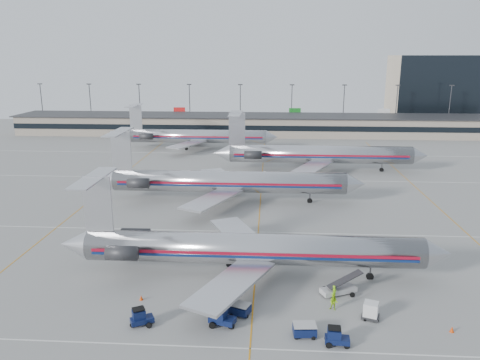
# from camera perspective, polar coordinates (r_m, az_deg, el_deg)

# --- Properties ---
(ground) EXTENTS (260.00, 260.00, 0.00)m
(ground) POSITION_cam_1_polar(r_m,az_deg,el_deg) (59.00, 1.98, -9.86)
(ground) COLOR gray
(ground) RESTS_ON ground
(apron_markings) EXTENTS (160.00, 0.15, 0.02)m
(apron_markings) POSITION_cam_1_polar(r_m,az_deg,el_deg) (68.21, 2.24, -6.35)
(apron_markings) COLOR silver
(apron_markings) RESTS_ON ground
(terminal) EXTENTS (162.00, 17.00, 6.25)m
(terminal) POSITION_cam_1_polar(r_m,az_deg,el_deg) (153.08, 3.09, 6.76)
(terminal) COLOR gray
(terminal) RESTS_ON ground
(light_mast_row) EXTENTS (163.60, 0.40, 15.28)m
(light_mast_row) POSITION_cam_1_polar(r_m,az_deg,el_deg) (166.36, 3.17, 9.28)
(light_mast_row) COLOR #38383D
(light_mast_row) RESTS_ON ground
(distant_building) EXTENTS (30.00, 20.00, 25.00)m
(distant_building) POSITION_cam_1_polar(r_m,az_deg,el_deg) (191.82, 22.40, 10.12)
(distant_building) COLOR tan
(distant_building) RESTS_ON ground
(jet_foreground) EXTENTS (44.82, 26.39, 11.73)m
(jet_foreground) POSITION_cam_1_polar(r_m,az_deg,el_deg) (54.01, 0.56, -8.33)
(jet_foreground) COLOR #BABABF
(jet_foreground) RESTS_ON ground
(jet_second_row) EXTENTS (47.26, 27.83, 12.37)m
(jet_second_row) POSITION_cam_1_polar(r_m,az_deg,el_deg) (81.35, -2.09, -0.17)
(jet_second_row) COLOR #BABABF
(jet_second_row) RESTS_ON ground
(jet_third_row) EXTENTS (47.06, 28.95, 12.87)m
(jet_third_row) POSITION_cam_1_polar(r_m,az_deg,el_deg) (104.74, 9.17, 3.14)
(jet_third_row) COLOR #BABABF
(jet_third_row) RESTS_ON ground
(jet_back_row) EXTENTS (43.86, 26.98, 11.99)m
(jet_back_row) POSITION_cam_1_polar(r_m,az_deg,el_deg) (129.33, -5.53, 5.36)
(jet_back_row) COLOR #BABABF
(jet_back_row) RESTS_ON ground
(tug_left) EXTENTS (2.38, 1.94, 1.73)m
(tug_left) POSITION_cam_1_polar(r_m,az_deg,el_deg) (46.94, -12.02, -16.07)
(tug_left) COLOR #0A143C
(tug_left) RESTS_ON ground
(tug_center) EXTENTS (2.72, 1.93, 2.00)m
(tug_center) POSITION_cam_1_polar(r_m,az_deg,el_deg) (45.91, -2.37, -16.31)
(tug_center) COLOR #0A143C
(tug_center) RESTS_ON ground
(tug_right) EXTENTS (2.22, 1.22, 1.75)m
(tug_right) POSITION_cam_1_polar(r_m,az_deg,el_deg) (44.11, 11.61, -18.24)
(tug_right) COLOR #0A143C
(tug_right) RESTS_ON ground
(cart_inner) EXTENTS (2.47, 2.11, 1.19)m
(cart_inner) POSITION_cam_1_polar(r_m,az_deg,el_deg) (47.67, -0.10, -15.42)
(cart_inner) COLOR #0A143C
(cart_inner) RESTS_ON ground
(cart_outer) EXTENTS (2.17, 1.57, 1.18)m
(cart_outer) POSITION_cam_1_polar(r_m,az_deg,el_deg) (44.95, 7.88, -17.63)
(cart_outer) COLOR #0A143C
(cart_outer) RESTS_ON ground
(uld_container) EXTENTS (1.95, 1.79, 1.69)m
(uld_container) POSITION_cam_1_polar(r_m,az_deg,el_deg) (48.61, 15.65, -15.07)
(uld_container) COLOR #2D2D30
(uld_container) RESTS_ON ground
(belt_loader) EXTENTS (4.69, 2.85, 2.41)m
(belt_loader) POSITION_cam_1_polar(r_m,az_deg,el_deg) (52.34, 12.01, -12.81)
(belt_loader) COLOR #A1A1A1
(belt_loader) RESTS_ON ground
(ramp_worker_near) EXTENTS (0.65, 0.66, 1.54)m
(ramp_worker_near) POSITION_cam_1_polar(r_m,az_deg,el_deg) (51.20, 11.41, -13.29)
(ramp_worker_near) COLOR #8DE515
(ramp_worker_near) RESTS_ON ground
(ramp_worker_far) EXTENTS (0.98, 0.87, 1.66)m
(ramp_worker_far) POSITION_cam_1_polar(r_m,az_deg,el_deg) (49.24, 11.35, -14.41)
(ramp_worker_far) COLOR #8DC812
(ramp_worker_far) RESTS_ON ground
(cone_right) EXTENTS (0.54, 0.54, 0.56)m
(cone_right) POSITION_cam_1_polar(r_m,az_deg,el_deg) (49.31, 24.43, -16.24)
(cone_right) COLOR #CF3906
(cone_right) RESTS_ON ground
(cone_left) EXTENTS (0.42, 0.42, 0.54)m
(cone_left) POSITION_cam_1_polar(r_m,az_deg,el_deg) (51.35, -11.96, -13.86)
(cone_left) COLOR #CF3906
(cone_left) RESTS_ON ground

